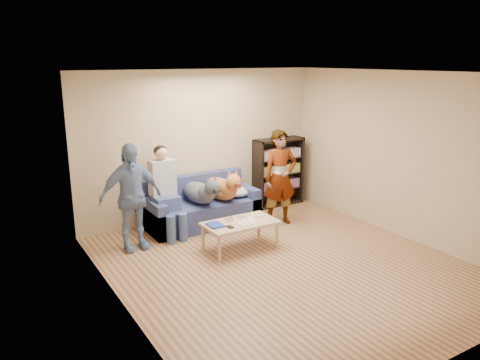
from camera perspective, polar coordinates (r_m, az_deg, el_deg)
ground at (r=6.61m, az=5.52°, el=-10.27°), size 5.00×5.00×0.00m
ceiling at (r=6.00m, az=6.14°, el=12.88°), size 5.00×5.00×0.00m
wall_back at (r=8.26m, az=-4.72°, el=4.30°), size 4.50×0.00×4.50m
wall_front at (r=4.54m, az=25.30°, el=-5.81°), size 4.50×0.00×4.50m
wall_left at (r=5.18m, az=-14.49°, el=-2.40°), size 0.00×5.00×5.00m
wall_right at (r=7.72m, az=19.27°, el=2.79°), size 0.00×5.00×5.00m
blanket at (r=8.18m, az=-0.26°, el=-1.46°), size 0.45×0.38×0.16m
person_standing_right at (r=7.95m, az=4.90°, el=0.29°), size 0.66×0.51×1.63m
person_standing_left at (r=7.03m, az=-13.17°, el=-2.06°), size 0.96×0.44×1.61m
held_controller at (r=7.64m, az=4.60°, el=0.88°), size 0.05×0.11×0.03m
notebook_blue at (r=6.81m, az=-3.05°, el=-5.49°), size 0.20×0.26×0.03m
papers at (r=6.91m, az=0.84°, el=-5.24°), size 0.26×0.20×0.02m
magazine at (r=6.93m, az=0.96°, el=-5.04°), size 0.22×0.17×0.01m
camera_silver at (r=7.00m, az=-1.31°, el=-4.82°), size 0.11×0.06×0.05m
controller_a at (r=7.18m, az=1.54°, el=-4.39°), size 0.04×0.13×0.03m
controller_b at (r=7.16m, az=2.43°, el=-4.46°), size 0.09×0.06×0.03m
headphone_cup_a at (r=7.05m, az=1.53°, el=-4.81°), size 0.07×0.07×0.02m
headphone_cup_b at (r=7.11m, az=1.18°, el=-4.63°), size 0.07×0.07×0.02m
pen_orange at (r=6.83m, az=0.61°, el=-5.51°), size 0.13×0.06×0.01m
pen_black at (r=7.17m, az=0.12°, el=-4.51°), size 0.13×0.08×0.01m
wallet at (r=6.75m, az=-1.23°, el=-5.74°), size 0.07×0.12×0.02m
sofa at (r=8.05m, az=-4.86°, el=-3.47°), size 1.90×0.85×0.82m
person_seated at (r=7.53m, az=-9.13°, el=-0.97°), size 0.40×0.73×1.47m
dog_gray at (r=7.77m, az=-4.77°, el=-1.47°), size 0.39×1.24×0.57m
dog_tan at (r=7.97m, az=-2.14°, el=-0.94°), size 0.41×1.17×0.60m
coffee_table at (r=6.98m, az=0.05°, el=-5.49°), size 1.10×0.60×0.42m
bookshelf at (r=9.04m, az=4.66°, el=1.18°), size 1.00×0.34×1.30m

